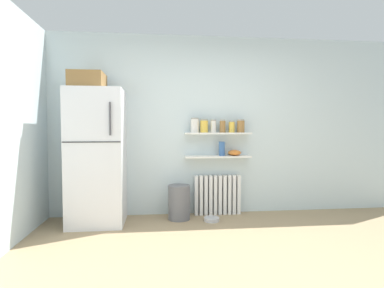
{
  "coord_description": "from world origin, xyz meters",
  "views": [
    {
      "loc": [
        -0.67,
        -2.5,
        1.26
      ],
      "look_at": [
        -0.22,
        1.6,
        1.05
      ],
      "focal_mm": 28.92,
      "sensor_mm": 36.0,
      "label": 1
    }
  ],
  "objects_px": {
    "radiator": "(217,195)",
    "shelf_bowl": "(235,153)",
    "vase": "(222,149)",
    "storage_jar_5": "(241,126)",
    "trash_bin": "(179,202)",
    "storage_jar_4": "(232,127)",
    "pet_food_bowl": "(212,219)",
    "refrigerator": "(97,153)",
    "storage_jar_2": "(213,126)",
    "storage_jar_3": "(223,126)",
    "storage_jar_1": "(204,126)",
    "storage_jar_0": "(195,125)"
  },
  "relations": [
    {
      "from": "radiator",
      "to": "shelf_bowl",
      "type": "bearing_deg",
      "value": -6.93
    },
    {
      "from": "vase",
      "to": "shelf_bowl",
      "type": "height_order",
      "value": "vase"
    },
    {
      "from": "storage_jar_5",
      "to": "trash_bin",
      "type": "xyz_separation_m",
      "value": [
        -0.91,
        -0.17,
        -1.06
      ]
    },
    {
      "from": "storage_jar_4",
      "to": "trash_bin",
      "type": "height_order",
      "value": "storage_jar_4"
    },
    {
      "from": "pet_food_bowl",
      "to": "refrigerator",
      "type": "bearing_deg",
      "value": 177.02
    },
    {
      "from": "radiator",
      "to": "vase",
      "type": "xyz_separation_m",
      "value": [
        0.06,
        -0.03,
        0.68
      ]
    },
    {
      "from": "trash_bin",
      "to": "pet_food_bowl",
      "type": "distance_m",
      "value": 0.5
    },
    {
      "from": "storage_jar_4",
      "to": "radiator",
      "type": "bearing_deg",
      "value": 171.57
    },
    {
      "from": "refrigerator",
      "to": "storage_jar_4",
      "type": "relative_size",
      "value": 11.59
    },
    {
      "from": "storage_jar_4",
      "to": "storage_jar_2",
      "type": "bearing_deg",
      "value": 180.0
    },
    {
      "from": "shelf_bowl",
      "to": "trash_bin",
      "type": "xyz_separation_m",
      "value": [
        -0.82,
        -0.17,
        -0.67
      ]
    },
    {
      "from": "storage_jar_4",
      "to": "trash_bin",
      "type": "relative_size",
      "value": 0.36
    },
    {
      "from": "refrigerator",
      "to": "vase",
      "type": "distance_m",
      "value": 1.74
    },
    {
      "from": "vase",
      "to": "trash_bin",
      "type": "distance_m",
      "value": 0.98
    },
    {
      "from": "refrigerator",
      "to": "storage_jar_3",
      "type": "xyz_separation_m",
      "value": [
        1.73,
        0.23,
        0.36
      ]
    },
    {
      "from": "shelf_bowl",
      "to": "refrigerator",
      "type": "bearing_deg",
      "value": -173.24
    },
    {
      "from": "storage_jar_1",
      "to": "pet_food_bowl",
      "type": "distance_m",
      "value": 1.31
    },
    {
      "from": "vase",
      "to": "trash_bin",
      "type": "bearing_deg",
      "value": -165.34
    },
    {
      "from": "refrigerator",
      "to": "storage_jar_0",
      "type": "bearing_deg",
      "value": 9.7
    },
    {
      "from": "storage_jar_2",
      "to": "storage_jar_4",
      "type": "height_order",
      "value": "storage_jar_2"
    },
    {
      "from": "storage_jar_0",
      "to": "storage_jar_5",
      "type": "relative_size",
      "value": 1.11
    },
    {
      "from": "storage_jar_2",
      "to": "shelf_bowl",
      "type": "distance_m",
      "value": 0.5
    },
    {
      "from": "radiator",
      "to": "pet_food_bowl",
      "type": "relative_size",
      "value": 3.23
    },
    {
      "from": "storage_jar_0",
      "to": "storage_jar_5",
      "type": "bearing_deg",
      "value": 0.0
    },
    {
      "from": "refrigerator",
      "to": "storage_jar_1",
      "type": "distance_m",
      "value": 1.52
    },
    {
      "from": "storage_jar_1",
      "to": "storage_jar_3",
      "type": "xyz_separation_m",
      "value": [
        0.27,
        0.0,
        -0.0
      ]
    },
    {
      "from": "refrigerator",
      "to": "trash_bin",
      "type": "bearing_deg",
      "value": 3.19
    },
    {
      "from": "storage_jar_3",
      "to": "storage_jar_4",
      "type": "height_order",
      "value": "storage_jar_3"
    },
    {
      "from": "refrigerator",
      "to": "pet_food_bowl",
      "type": "distance_m",
      "value": 1.77
    },
    {
      "from": "storage_jar_3",
      "to": "storage_jar_5",
      "type": "bearing_deg",
      "value": 0.0
    },
    {
      "from": "vase",
      "to": "pet_food_bowl",
      "type": "bearing_deg",
      "value": -123.47
    },
    {
      "from": "storage_jar_2",
      "to": "vase",
      "type": "xyz_separation_m",
      "value": [
        0.13,
        0.0,
        -0.33
      ]
    },
    {
      "from": "radiator",
      "to": "storage_jar_1",
      "type": "relative_size",
      "value": 3.54
    },
    {
      "from": "storage_jar_4",
      "to": "vase",
      "type": "relative_size",
      "value": 0.83
    },
    {
      "from": "radiator",
      "to": "storage_jar_2",
      "type": "bearing_deg",
      "value": -156.02
    },
    {
      "from": "storage_jar_0",
      "to": "radiator",
      "type": "bearing_deg",
      "value": 5.08
    },
    {
      "from": "storage_jar_0",
      "to": "storage_jar_4",
      "type": "distance_m",
      "value": 0.54
    },
    {
      "from": "storage_jar_5",
      "to": "shelf_bowl",
      "type": "distance_m",
      "value": 0.4
    },
    {
      "from": "refrigerator",
      "to": "storage_jar_3",
      "type": "relative_size",
      "value": 10.62
    },
    {
      "from": "radiator",
      "to": "storage_jar_1",
      "type": "bearing_deg",
      "value": -171.57
    },
    {
      "from": "shelf_bowl",
      "to": "storage_jar_5",
      "type": "bearing_deg",
      "value": 0.0
    },
    {
      "from": "storage_jar_4",
      "to": "pet_food_bowl",
      "type": "distance_m",
      "value": 1.34
    },
    {
      "from": "storage_jar_2",
      "to": "storage_jar_5",
      "type": "bearing_deg",
      "value": 0.0
    },
    {
      "from": "storage_jar_4",
      "to": "trash_bin",
      "type": "distance_m",
      "value": 1.31
    },
    {
      "from": "radiator",
      "to": "trash_bin",
      "type": "height_order",
      "value": "radiator"
    },
    {
      "from": "storage_jar_1",
      "to": "vase",
      "type": "xyz_separation_m",
      "value": [
        0.26,
        0.0,
        -0.33
      ]
    },
    {
      "from": "storage_jar_5",
      "to": "storage_jar_0",
      "type": "bearing_deg",
      "value": 180.0
    },
    {
      "from": "refrigerator",
      "to": "shelf_bowl",
      "type": "relative_size",
      "value": 10.49
    },
    {
      "from": "shelf_bowl",
      "to": "vase",
      "type": "bearing_deg",
      "value": 180.0
    },
    {
      "from": "storage_jar_0",
      "to": "storage_jar_3",
      "type": "bearing_deg",
      "value": 0.0
    }
  ]
}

